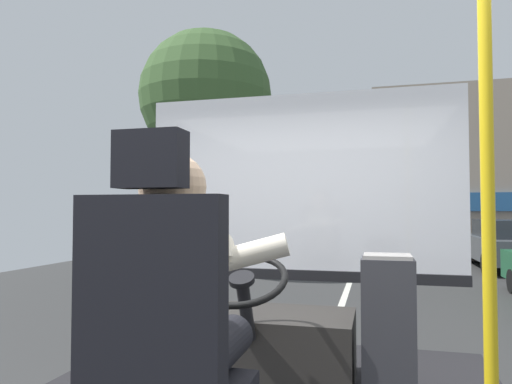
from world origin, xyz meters
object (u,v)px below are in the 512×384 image
Objects in this scene: bus_driver at (180,299)px; handrail_pole at (488,180)px; parked_car_charcoal at (509,244)px; fare_box at (388,327)px; steering_console at (261,343)px; driver_seat at (163,361)px.

handrail_pole is (1.04, 0.15, 0.42)m from bus_driver.
bus_driver reaches higher than parked_car_charcoal.
handrail_pole is 2.88× the size of fare_box.
handrail_pole is at bearing -45.12° from steering_console.
fare_box is (0.74, -0.10, 0.17)m from steering_console.
driver_seat is 1.43m from fare_box.
handrail_pole reaches higher than steering_console.
fare_box is at bearing -106.99° from parked_car_charcoal.
bus_driver is at bearing 90.00° from driver_seat.
driver_seat is at bearing -90.00° from bus_driver.
fare_box is (-0.30, 0.94, -0.73)m from handrail_pole.
bus_driver is 1.36m from fare_box.
handrail_pole is at bearing 14.96° from driver_seat.
handrail_pole is at bearing 8.21° from bus_driver.
bus_driver is 1.04× the size of fare_box.
handrail_pole is 0.52× the size of parked_car_charcoal.
parked_car_charcoal is at bearing 75.51° from handrail_pole.
fare_box is at bearing 58.91° from driver_seat.
handrail_pole reaches higher than driver_seat.
steering_console is 1.41× the size of fare_box.
driver_seat is at bearing -90.00° from steering_console.
bus_driver is 0.19× the size of parked_car_charcoal.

